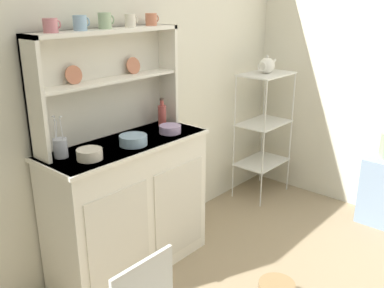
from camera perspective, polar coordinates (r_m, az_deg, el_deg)
name	(u,v)px	position (r m, az deg, el deg)	size (l,w,h in m)	color
wall_back	(136,77)	(3.08, -7.36, 8.75)	(3.84, 0.05, 2.50)	silver
hutch_cabinet	(129,206)	(2.93, -8.26, -8.03)	(1.12, 0.45, 0.91)	white
hutch_shelf_unit	(105,76)	(2.78, -11.33, 8.78)	(1.04, 0.18, 0.69)	silver
bakers_rack	(264,120)	(3.96, 9.42, 3.14)	(0.49, 0.33, 1.14)	silver
cup_rose_0	(51,25)	(2.50, -18.07, 14.57)	(0.09, 0.08, 0.08)	#D17A84
cup_sky_1	(80,23)	(2.61, -14.46, 15.14)	(0.09, 0.08, 0.08)	#8EB2D1
cup_sage_2	(105,21)	(2.71, -11.34, 15.58)	(0.09, 0.08, 0.09)	#9EB78E
cup_cream_3	(130,20)	(2.83, -8.09, 15.76)	(0.08, 0.07, 0.08)	silver
cup_terracotta_4	(151,19)	(2.95, -5.36, 15.98)	(0.09, 0.08, 0.08)	#C67556
bowl_mixing_large	(90,154)	(2.51, -13.29, -1.31)	(0.15, 0.15, 0.06)	silver
bowl_floral_medium	(133,140)	(2.70, -7.72, 0.51)	(0.17, 0.17, 0.06)	#8EB2D1
bowl_cream_small	(170,129)	(2.91, -2.90, 1.96)	(0.15, 0.15, 0.05)	#B79ECC
jam_bottle	(162,115)	(3.06, -3.94, 3.86)	(0.06, 0.06, 0.20)	#B74C47
utensil_jar	(60,147)	(2.57, -16.89, -0.40)	(0.08, 0.08, 0.25)	#B2B7C6
porcelain_teapot	(267,65)	(3.86, 9.80, 10.12)	(0.23, 0.14, 0.16)	white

